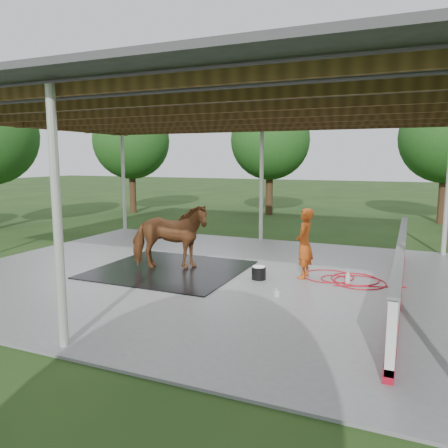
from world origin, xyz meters
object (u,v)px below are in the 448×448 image
at_px(dasher_board, 400,270).
at_px(wash_bucket, 259,273).
at_px(horse, 169,237).
at_px(handler, 304,243).

distance_m(dasher_board, wash_bucket, 3.10).
distance_m(horse, wash_bucket, 2.48).
height_order(dasher_board, wash_bucket, dasher_board).
distance_m(dasher_board, horse, 5.46).
bearing_deg(dasher_board, handler, 165.41).
bearing_deg(handler, wash_bucket, -58.50).
distance_m(handler, wash_bucket, 1.29).
xyz_separation_m(horse, wash_bucket, (2.38, 0.07, -0.70)).
distance_m(horse, handler, 3.38).
bearing_deg(dasher_board, wash_bucket, -179.74).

